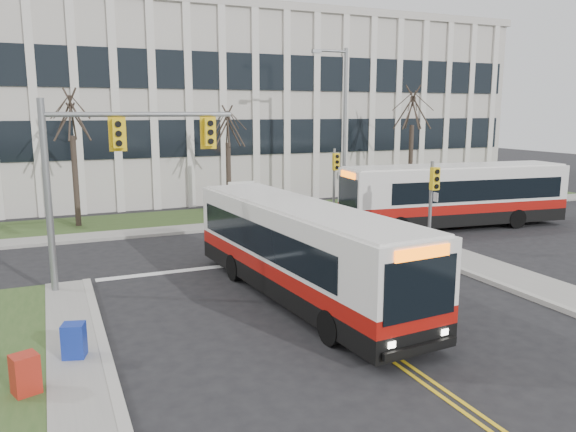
# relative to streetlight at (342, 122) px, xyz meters

# --- Properties ---
(ground) EXTENTS (120.00, 120.00, 0.00)m
(ground) POSITION_rel_streetlight_xyz_m (-8.03, -16.20, -5.19)
(ground) COLOR black
(ground) RESTS_ON ground
(sidewalk_cross) EXTENTS (44.00, 1.60, 0.14)m
(sidewalk_cross) POSITION_rel_streetlight_xyz_m (-3.03, -1.00, -5.12)
(sidewalk_cross) COLOR #9E9B93
(sidewalk_cross) RESTS_ON ground
(building_lawn) EXTENTS (44.00, 5.00, 0.12)m
(building_lawn) POSITION_rel_streetlight_xyz_m (-3.03, 1.80, -5.13)
(building_lawn) COLOR #324D21
(building_lawn) RESTS_ON ground
(office_building) EXTENTS (40.00, 16.00, 12.00)m
(office_building) POSITION_rel_streetlight_xyz_m (-3.03, 13.80, 0.81)
(office_building) COLOR beige
(office_building) RESTS_ON ground
(mast_arm_signal) EXTENTS (6.11, 0.38, 6.20)m
(mast_arm_signal) POSITION_rel_streetlight_xyz_m (-13.65, -9.04, -0.94)
(mast_arm_signal) COLOR slate
(mast_arm_signal) RESTS_ON ground
(signal_pole_near) EXTENTS (0.34, 0.39, 3.80)m
(signal_pole_near) POSITION_rel_streetlight_xyz_m (-0.83, -9.30, -2.69)
(signal_pole_near) COLOR slate
(signal_pole_near) RESTS_ON ground
(signal_pole_far) EXTENTS (0.34, 0.39, 3.80)m
(signal_pole_far) POSITION_rel_streetlight_xyz_m (-0.83, -0.80, -2.69)
(signal_pole_far) COLOR slate
(signal_pole_far) RESTS_ON ground
(streetlight) EXTENTS (2.15, 0.25, 9.20)m
(streetlight) POSITION_rel_streetlight_xyz_m (0.00, 0.00, 0.00)
(streetlight) COLOR slate
(streetlight) RESTS_ON ground
(directory_sign) EXTENTS (1.50, 0.12, 2.00)m
(directory_sign) POSITION_rel_streetlight_xyz_m (-5.53, 1.30, -4.02)
(directory_sign) COLOR slate
(directory_sign) RESTS_ON ground
(tree_left) EXTENTS (1.80, 1.80, 7.70)m
(tree_left) POSITION_rel_streetlight_xyz_m (-14.03, 1.80, 0.32)
(tree_left) COLOR #42352B
(tree_left) RESTS_ON ground
(tree_mid) EXTENTS (1.80, 1.80, 6.82)m
(tree_mid) POSITION_rel_streetlight_xyz_m (-6.03, 2.00, -0.31)
(tree_mid) COLOR #42352B
(tree_mid) RESTS_ON ground
(tree_right) EXTENTS (1.80, 1.80, 8.25)m
(tree_right) POSITION_rel_streetlight_xyz_m (5.97, 1.80, 0.71)
(tree_right) COLOR #42352B
(tree_right) RESTS_ON ground
(bus_main) EXTENTS (3.29, 11.15, 2.93)m
(bus_main) POSITION_rel_streetlight_xyz_m (-8.25, -12.51, -3.73)
(bus_main) COLOR silver
(bus_main) RESTS_ON ground
(bus_cross) EXTENTS (11.81, 3.78, 3.10)m
(bus_cross) POSITION_rel_streetlight_xyz_m (3.46, -5.55, -3.65)
(bus_cross) COLOR silver
(bus_cross) RESTS_ON ground
(newspaper_box_blue) EXTENTS (0.61, 0.57, 0.95)m
(newspaper_box_blue) POSITION_rel_streetlight_xyz_m (-15.00, -14.60, -4.72)
(newspaper_box_blue) COLOR #162D97
(newspaper_box_blue) RESTS_ON ground
(newspaper_box_red) EXTENTS (0.63, 0.60, 0.95)m
(newspaper_box_red) POSITION_rel_streetlight_xyz_m (-16.00, -15.99, -4.72)
(newspaper_box_red) COLOR #A42215
(newspaper_box_red) RESTS_ON ground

